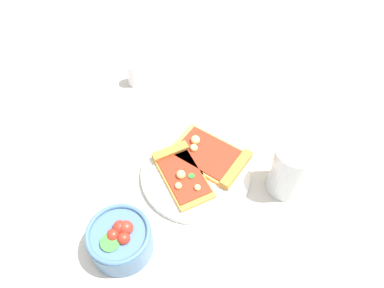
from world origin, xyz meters
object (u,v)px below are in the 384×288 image
Objects in this scene: soda_glass at (287,170)px; pepper_shaker at (132,73)px; salad_bowl at (118,239)px; plate at (194,174)px; pizza_slice_near at (179,172)px; paper_napkin at (230,105)px; pizza_slice_far at (210,156)px.

soda_glass is 0.44m from pepper_shaker.
soda_glass is (-0.12, 0.31, 0.02)m from salad_bowl.
pepper_shaker is at bearing -178.96° from salad_bowl.
plate is 3.12× the size of pepper_shaker.
plate is 1.38× the size of pizza_slice_near.
pepper_shaker is at bearing -109.85° from paper_napkin.
soda_glass is at bearing 80.99° from plate.
salad_bowl is at bearing -68.87° from soda_glass.
plate is 1.88× the size of soda_glass.
soda_glass reaches higher than pizza_slice_near.
salad_bowl is at bearing -42.19° from plate.
paper_napkin is (-0.22, -0.09, -0.05)m from soda_glass.
soda_glass is (0.03, 0.18, 0.05)m from plate.
paper_napkin is at bearing 70.15° from pepper_shaker.
paper_napkin is (-0.20, 0.12, -0.02)m from pizza_slice_near.
soda_glass is at bearing 66.43° from pizza_slice_far.
pizza_slice_far reaches higher than paper_napkin.
paper_napkin is at bearing 160.81° from pizza_slice_far.
salad_bowl reaches higher than plate.
salad_bowl is (0.15, -0.10, 0.01)m from pizza_slice_near.
soda_glass reaches higher than pizza_slice_far.
pizza_slice_near is at bearing -85.64° from plate.
pizza_slice_far is 0.30m from pepper_shaker.
pepper_shaker is (-0.08, -0.23, 0.03)m from paper_napkin.
salad_bowl is 0.43m from pepper_shaker.
paper_napkin is at bearing 154.88° from plate.
paper_napkin is 0.25m from pepper_shaker.
salad_bowl is 0.76× the size of paper_napkin.
pizza_slice_near reaches higher than plate.
pizza_slice_far is at bearing 133.69° from plate.
pizza_slice_far is 0.17m from paper_napkin.
pizza_slice_near is at bearing 21.74° from pepper_shaker.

